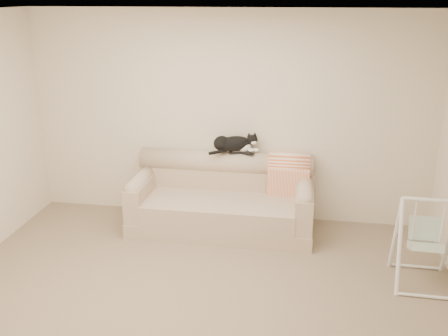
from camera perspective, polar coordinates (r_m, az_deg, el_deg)
name	(u,v)px	position (r m, az deg, el deg)	size (l,w,h in m)	color
ground_plane	(197,301)	(4.90, -3.13, -14.91)	(5.00, 5.00, 0.00)	#7E6A59
room_shell	(194,147)	(4.23, -3.50, 2.45)	(5.04, 4.04, 2.60)	beige
sofa	(222,200)	(6.13, -0.18, -3.73)	(2.20, 0.93, 0.90)	#AFA08B
remote_a	(236,152)	(6.12, 1.43, 1.82)	(0.19, 0.10, 0.03)	black
remote_b	(247,153)	(6.08, 2.69, 1.68)	(0.18, 0.11, 0.02)	black
tuxedo_cat	(234,144)	(6.10, 1.17, 2.79)	(0.60, 0.41, 0.25)	black
throw_blanket	(289,169)	(6.14, 7.42, -0.11)	(0.51, 0.38, 0.58)	orange
baby_swing	(425,241)	(5.31, 22.00, -7.76)	(0.58, 0.61, 0.92)	white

